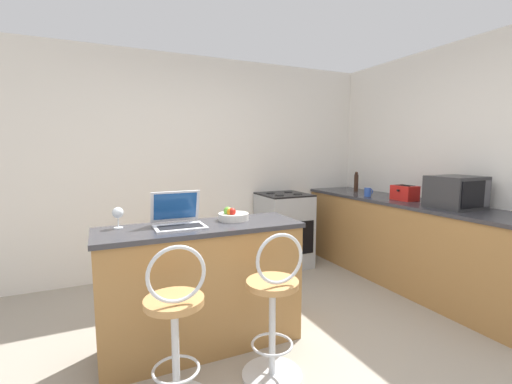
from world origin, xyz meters
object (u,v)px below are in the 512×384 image
at_px(bar_stool_near, 176,332).
at_px(wine_glass_short, 118,213).
at_px(toaster, 405,193).
at_px(pepper_mill, 356,182).
at_px(fruit_bowl, 233,216).
at_px(mug_blue, 368,192).
at_px(microwave, 456,192).
at_px(bar_stool_far, 274,311).
at_px(laptop, 178,217).
at_px(stove_range, 284,230).

xyz_separation_m(bar_stool_near, wine_glass_short, (-0.24, 0.72, 0.58)).
bearing_deg(toaster, pepper_mill, 86.69).
height_order(bar_stool_near, fruit_bowl, fruit_bowl).
bearing_deg(wine_glass_short, mug_blue, 11.42).
relative_size(microwave, pepper_mill, 1.67).
height_order(bar_stool_far, pepper_mill, pepper_mill).
bearing_deg(laptop, stove_range, 38.92).
height_order(bar_stool_near, pepper_mill, pepper_mill).
relative_size(bar_stool_near, fruit_bowl, 4.13).
bearing_deg(toaster, bar_stool_far, -157.28).
distance_m(microwave, mug_blue, 1.02).
height_order(microwave, stove_range, microwave).
bearing_deg(bar_stool_far, pepper_mill, 38.84).
bearing_deg(bar_stool_near, mug_blue, 26.63).
bearing_deg(laptop, pepper_mill, 22.96).
distance_m(bar_stool_near, microwave, 2.82).
height_order(bar_stool_near, stove_range, bar_stool_near).
relative_size(laptop, mug_blue, 3.50).
height_order(stove_range, fruit_bowl, fruit_bowl).
distance_m(toaster, wine_glass_short, 2.96).
xyz_separation_m(bar_stool_far, toaster, (2.09, 0.87, 0.56)).
bearing_deg(toaster, wine_glass_short, -177.03).
xyz_separation_m(microwave, pepper_mill, (0.03, 1.43, -0.03)).
xyz_separation_m(fruit_bowl, wine_glass_short, (-0.84, 0.08, 0.07)).
bearing_deg(bar_stool_near, pepper_mill, 31.91).
bearing_deg(bar_stool_near, laptop, 75.70).
xyz_separation_m(stove_range, pepper_mill, (0.98, -0.21, 0.59)).
distance_m(bar_stool_near, toaster, 2.91).
height_order(bar_stool_far, microwave, microwave).
height_order(bar_stool_far, mug_blue, mug_blue).
relative_size(fruit_bowl, pepper_mill, 0.90).
distance_m(microwave, toaster, 0.59).
relative_size(laptop, toaster, 1.40).
height_order(microwave, mug_blue, microwave).
relative_size(bar_stool_far, fruit_bowl, 4.13).
height_order(bar_stool_far, laptop, laptop).
relative_size(laptop, pepper_mill, 1.35).
bearing_deg(pepper_mill, bar_stool_near, -148.09).
bearing_deg(microwave, pepper_mill, 88.76).
height_order(bar_stool_far, toaster, toaster).
height_order(bar_stool_far, wine_glass_short, wine_glass_short).
height_order(toaster, mug_blue, toaster).
bearing_deg(bar_stool_far, laptop, 127.24).
height_order(stove_range, mug_blue, mug_blue).
height_order(laptop, wine_glass_short, laptop).
bearing_deg(mug_blue, bar_stool_far, -146.46).
bearing_deg(microwave, mug_blue, 99.24).
height_order(laptop, pepper_mill, pepper_mill).
distance_m(bar_stool_far, laptop, 0.94).
bearing_deg(wine_glass_short, fruit_bowl, -5.62).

